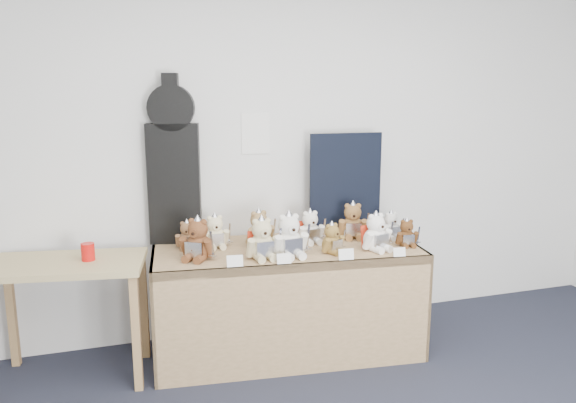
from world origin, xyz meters
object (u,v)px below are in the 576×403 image
object	(u,v)px
teddy_front_centre	(289,237)
teddy_back_left	(215,233)
red_cup	(88,252)
display_table	(289,273)
teddy_front_far_left	(198,241)
teddy_front_right	(332,239)
guitar_case	(173,162)
side_table	(68,281)
teddy_front_far_right	(376,234)
teddy_back_right	(353,222)
teddy_back_end	(391,226)
teddy_front_end	(407,234)
teddy_back_centre_left	(259,230)
teddy_back_centre_right	(310,228)
teddy_back_far_left	(187,236)
teddy_front_left	(262,240)

from	to	relation	value
teddy_front_centre	teddy_back_left	bearing A→B (deg)	134.36
red_cup	display_table	bearing A→B (deg)	-4.79
teddy_front_far_left	teddy_front_right	size ratio (longest dim) A/B	1.33
teddy_front_far_left	teddy_front_right	world-z (taller)	teddy_front_far_left
display_table	guitar_case	distance (m)	1.10
side_table	teddy_front_far_right	bearing A→B (deg)	0.96
teddy_back_right	teddy_back_end	world-z (taller)	teddy_back_right
red_cup	teddy_back_end	world-z (taller)	teddy_back_end
teddy_front_end	teddy_back_centre_left	xyz separation A→B (m)	(-0.97, 0.33, 0.03)
teddy_front_end	teddy_back_centre_left	bearing A→B (deg)	171.06
display_table	teddy_back_right	size ratio (longest dim) A/B	6.45
teddy_back_right	teddy_back_end	xyz separation A→B (m)	(0.26, -0.10, -0.03)
teddy_back_centre_right	teddy_back_right	size ratio (longest dim) A/B	0.90
red_cup	teddy_back_centre_right	size ratio (longest dim) A/B	0.42
teddy_front_far_right	display_table	bearing A→B (deg)	148.75
teddy_front_centre	teddy_front_end	bearing A→B (deg)	-6.05
side_table	teddy_front_end	distance (m)	2.25
teddy_back_centre_right	teddy_back_far_left	bearing A→B (deg)	169.07
teddy_front_left	teddy_back_far_left	distance (m)	0.57
teddy_front_right	teddy_front_end	xyz separation A→B (m)	(0.55, -0.00, -0.01)
side_table	teddy_back_centre_right	world-z (taller)	teddy_back_centre_right
red_cup	teddy_front_far_right	distance (m)	1.86
teddy_back_far_left	teddy_back_centre_left	bearing A→B (deg)	4.57
side_table	teddy_back_right	bearing A→B (deg)	10.65
teddy_back_far_left	red_cup	bearing A→B (deg)	-154.22
teddy_back_left	teddy_back_right	world-z (taller)	teddy_back_right
teddy_front_far_left	teddy_back_far_left	size ratio (longest dim) A/B	1.40
teddy_back_end	teddy_back_far_left	world-z (taller)	teddy_back_end
teddy_back_left	teddy_back_centre_right	xyz separation A→B (m)	(0.66, -0.08, 0.00)
teddy_front_far_left	teddy_back_left	world-z (taller)	teddy_front_far_left
teddy_front_far_left	teddy_back_right	xyz separation A→B (m)	(1.15, 0.17, -0.00)
teddy_back_left	teddy_back_end	size ratio (longest dim) A/B	1.15
teddy_back_end	teddy_back_far_left	xyz separation A→B (m)	(-1.45, 0.19, -0.00)
teddy_back_right	guitar_case	bearing A→B (deg)	-176.58
teddy_front_right	teddy_back_centre_right	xyz separation A→B (m)	(-0.05, 0.28, 0.01)
side_table	teddy_front_centre	bearing A→B (deg)	-1.20
display_table	teddy_front_far_left	world-z (taller)	teddy_front_far_left
display_table	teddy_back_centre_right	bearing A→B (deg)	40.32
display_table	teddy_front_left	size ratio (longest dim) A/B	6.25
teddy_front_end	teddy_back_left	xyz separation A→B (m)	(-1.27, 0.37, 0.02)
display_table	teddy_back_centre_left	distance (m)	0.36
teddy_front_centre	teddy_front_right	xyz separation A→B (m)	(0.30, -0.01, -0.04)
teddy_front_centre	teddy_front_end	world-z (taller)	teddy_front_centre
guitar_case	teddy_back_centre_left	size ratio (longest dim) A/B	4.18
teddy_front_right	teddy_back_right	size ratio (longest dim) A/B	0.78
side_table	teddy_back_centre_right	bearing A→B (deg)	9.89
teddy_front_right	teddy_front_far_right	world-z (taller)	teddy_front_far_right
teddy_front_far_right	teddy_back_end	world-z (taller)	teddy_front_far_right
teddy_back_right	teddy_back_end	distance (m)	0.28
display_table	guitar_case	size ratio (longest dim) A/B	1.61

